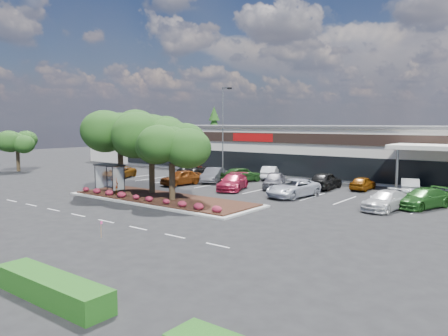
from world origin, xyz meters
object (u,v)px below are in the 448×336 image
Objects in this scene: survey_stake at (101,227)px; light_pole at (223,140)px; car_0 at (119,172)px; car_1 at (181,177)px.

light_pole is at bearing 111.50° from survey_stake.
light_pole is at bearing 2.65° from car_0.
survey_stake is 27.88m from car_0.
light_pole is 2.24× the size of car_1.
light_pole is at bearing 79.01° from car_1.
car_1 reaches higher than car_0.
car_1 is at bearing -20.05° from car_0.
survey_stake is 21.78m from car_1.
survey_stake is 0.19× the size of car_0.
light_pole is 6.63m from car_1.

